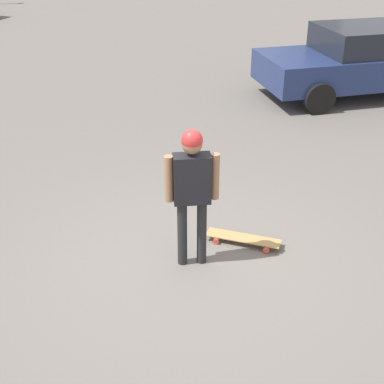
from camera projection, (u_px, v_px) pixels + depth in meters
name	position (u px, v px, depth m)	size (l,w,h in m)	color
ground_plane	(192.00, 262.00, 6.29)	(220.00, 220.00, 0.00)	slate
person	(192.00, 182.00, 5.79)	(0.56, 0.35, 1.66)	#262628
skateboard	(243.00, 239.00, 6.60)	(0.93, 0.28, 0.09)	tan
car_parked_near	(358.00, 61.00, 11.52)	(4.52, 3.74, 1.49)	navy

